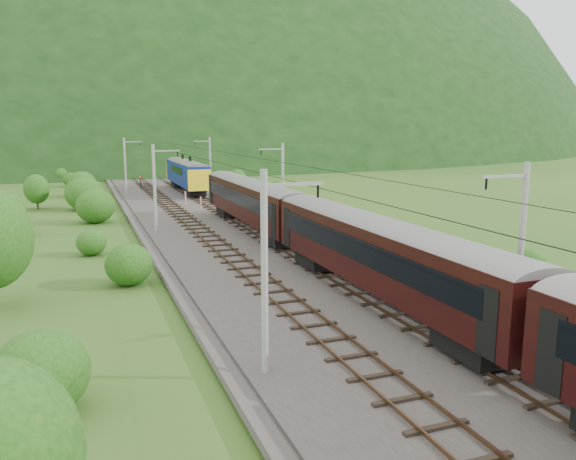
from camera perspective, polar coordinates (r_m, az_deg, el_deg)
name	(u,v)px	position (r m, az deg, el deg)	size (l,w,h in m)	color
ground	(401,357)	(25.49, 11.36, -12.50)	(600.00, 600.00, 0.00)	#254F18
railbed	(311,291)	(33.81, 2.38, -6.23)	(14.00, 220.00, 0.30)	#38332D
track_left	(273,292)	(32.92, -1.50, -6.29)	(2.40, 220.00, 0.27)	brown
track_right	(347,284)	(34.72, 6.05, -5.45)	(2.40, 220.00, 0.27)	brown
catenary_left	(155,186)	(52.49, -13.32, 4.33)	(2.54, 192.28, 8.00)	gray
catenary_right	(282,182)	(55.37, -0.62, 4.91)	(2.54, 192.28, 8.00)	gray
overhead_wires	(312,175)	(32.50, 2.47, 5.59)	(4.83, 198.00, 0.03)	black
mountain_main	(105,148)	(280.26, -18.13, 7.94)	(504.00, 360.00, 244.00)	black
train	(558,311)	(21.40, 25.77, -7.38)	(3.13, 148.80, 5.45)	black
hazard_post_near	(185,198)	(70.39, -10.37, 3.19)	(0.18, 0.18, 1.69)	red
hazard_post_far	(201,203)	(66.94, -8.85, 2.76)	(0.16, 0.16, 1.46)	red
signal	(141,182)	(89.87, -14.75, 4.74)	(0.21, 0.21, 1.93)	black
vegetation_left	(59,262)	(33.50, -22.22, -3.02)	(12.30, 144.64, 6.71)	#174612
vegetation_right	(444,246)	(42.32, 15.56, -1.60)	(6.82, 110.06, 2.96)	#174612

